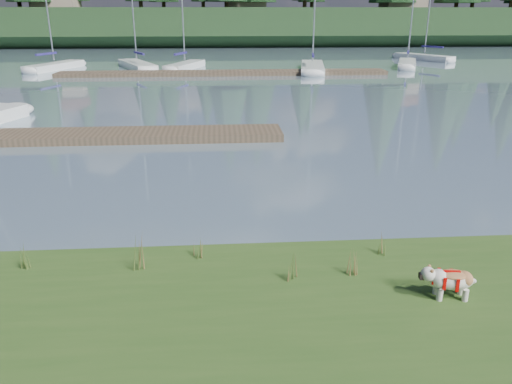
{
  "coord_description": "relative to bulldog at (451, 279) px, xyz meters",
  "views": [
    {
      "loc": [
        1.54,
        -10.57,
        4.74
      ],
      "look_at": [
        2.29,
        -0.5,
        1.08
      ],
      "focal_mm": 35.0,
      "sensor_mm": 36.0,
      "label": 1
    }
  ],
  "objects": [
    {
      "name": "bulldog",
      "position": [
        0.0,
        0.0,
        0.0
      ],
      "size": [
        0.9,
        0.43,
        0.53
      ],
      "rotation": [
        0.0,
        0.0,
        3.03
      ],
      "color": "silver",
      "rests_on": "bank"
    },
    {
      "name": "weed_5",
      "position": [
        -0.65,
        1.58,
        -0.12
      ],
      "size": [
        0.17,
        0.14,
        0.5
      ],
      "color": "#475B23",
      "rests_on": "bank"
    },
    {
      "name": "weed_1",
      "position": [
        -4.11,
        1.74,
        -0.15
      ],
      "size": [
        0.17,
        0.14,
        0.44
      ],
      "color": "#475B23",
      "rests_on": "bank"
    },
    {
      "name": "ridge",
      "position": [
        -5.2,
        76.75,
        1.82
      ],
      "size": [
        200.0,
        20.0,
        5.0
      ],
      "primitive_type": "cube",
      "color": "black",
      "rests_on": "ground"
    },
    {
      "name": "sailboat_bg_0",
      "position": [
        -17.53,
        39.21,
        -0.36
      ],
      "size": [
        3.9,
        7.66,
        11.05
      ],
      "rotation": [
        0.0,
        0.0,
        1.24
      ],
      "color": "white",
      "rests_on": "ground"
    },
    {
      "name": "sailboat_bg_5",
      "position": [
        17.32,
        45.52,
        -0.36
      ],
      "size": [
        4.86,
        7.23,
        10.7
      ],
      "rotation": [
        0.0,
        0.0,
        2.07
      ],
      "color": "white",
      "rests_on": "ground"
    },
    {
      "name": "sailboat_bg_1",
      "position": [
        -11.05,
        39.59,
        -0.36
      ],
      "size": [
        4.79,
        8.51,
        12.64
      ],
      "rotation": [
        0.0,
        0.0,
        1.96
      ],
      "color": "white",
      "rests_on": "ground"
    },
    {
      "name": "mud_lip",
      "position": [
        -5.2,
        2.15,
        -0.61
      ],
      "size": [
        60.0,
        0.5,
        0.14
      ],
      "primitive_type": "cube",
      "color": "#33281C",
      "rests_on": "ground"
    },
    {
      "name": "sailboat_bg_2",
      "position": [
        -6.32,
        38.65,
        -0.35
      ],
      "size": [
        3.63,
        7.2,
        10.81
      ],
      "rotation": [
        0.0,
        0.0,
        1.24
      ],
      "color": "white",
      "rests_on": "ground"
    },
    {
      "name": "sailboat_bg_3",
      "position": [
        4.47,
        36.85,
        -0.36
      ],
      "size": [
        3.29,
        9.31,
        13.3
      ],
      "rotation": [
        0.0,
        0.0,
        1.4
      ],
      "color": "white",
      "rests_on": "ground"
    },
    {
      "name": "weed_4",
      "position": [
        -2.49,
        0.77,
        -0.12
      ],
      "size": [
        0.17,
        0.14,
        0.51
      ],
      "color": "#475B23",
      "rests_on": "bank"
    },
    {
      "name": "sailboat_bg_4",
      "position": [
        13.65,
        38.96,
        -0.36
      ],
      "size": [
        3.91,
        7.3,
        10.79
      ],
      "rotation": [
        0.0,
        0.0,
        1.21
      ],
      "color": "white",
      "rests_on": "ground"
    },
    {
      "name": "weed_3",
      "position": [
        -7.22,
        1.51,
        -0.11
      ],
      "size": [
        0.17,
        0.14,
        0.54
      ],
      "color": "#475B23",
      "rests_on": "bank"
    },
    {
      "name": "weed_2",
      "position": [
        -1.33,
        0.86,
        -0.09
      ],
      "size": [
        0.17,
        0.14,
        0.58
      ],
      "color": "#475B23",
      "rests_on": "bank"
    },
    {
      "name": "ground",
      "position": [
        -5.2,
        33.75,
        -0.68
      ],
      "size": [
        200.0,
        200.0,
        0.0
      ],
      "primitive_type": "plane",
      "color": "#768EA1",
      "rests_on": "ground"
    },
    {
      "name": "dock_far",
      "position": [
        -3.2,
        33.75,
        -0.53
      ],
      "size": [
        26.0,
        2.2,
        0.3
      ],
      "primitive_type": "cube",
      "color": "#4C3D2C",
      "rests_on": "ground"
    },
    {
      "name": "dock_near",
      "position": [
        -9.2,
        12.75,
        -0.53
      ],
      "size": [
        16.0,
        2.0,
        0.3
      ],
      "primitive_type": "cube",
      "color": "#4C3D2C",
      "rests_on": "ground"
    },
    {
      "name": "weed_0",
      "position": [
        -5.15,
        1.36,
        -0.04
      ],
      "size": [
        0.17,
        0.14,
        0.7
      ],
      "color": "#475B23",
      "rests_on": "bank"
    }
  ]
}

